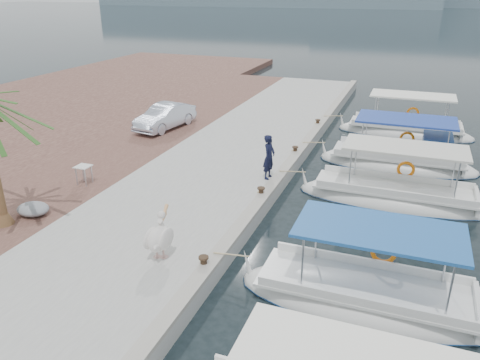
{
  "coord_description": "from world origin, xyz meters",
  "views": [
    {
      "loc": [
        4.36,
        -13.3,
        7.56
      ],
      "look_at": [
        -1.0,
        1.05,
        1.2
      ],
      "focal_mm": 35.0,
      "sensor_mm": 36.0,
      "label": 1
    }
  ],
  "objects_px": {
    "fishing_caique_c": "(393,199)",
    "parked_car": "(165,117)",
    "fishing_caique_b": "(364,300)",
    "pelican": "(159,237)",
    "fisherman": "(269,157)",
    "fishing_caique_d": "(399,162)",
    "fishing_caique_e": "(404,132)"
  },
  "relations": [
    {
      "from": "fishing_caique_c",
      "to": "fisherman",
      "type": "height_order",
      "value": "fisherman"
    },
    {
      "from": "pelican",
      "to": "fishing_caique_e",
      "type": "bearing_deg",
      "value": 70.39
    },
    {
      "from": "fishing_caique_e",
      "to": "pelican",
      "type": "xyz_separation_m",
      "value": [
        -5.88,
        -16.51,
        1.02
      ]
    },
    {
      "from": "pelican",
      "to": "fisherman",
      "type": "distance_m",
      "value": 6.79
    },
    {
      "from": "fishing_caique_b",
      "to": "fishing_caique_c",
      "type": "relative_size",
      "value": 0.92
    },
    {
      "from": "parked_car",
      "to": "fisherman",
      "type": "bearing_deg",
      "value": -24.31
    },
    {
      "from": "fishing_caique_c",
      "to": "fishing_caique_e",
      "type": "distance_m",
      "value": 9.28
    },
    {
      "from": "fishing_caique_d",
      "to": "parked_car",
      "type": "xyz_separation_m",
      "value": [
        -12.06,
        0.26,
        0.95
      ]
    },
    {
      "from": "fishing_caique_c",
      "to": "pelican",
      "type": "height_order",
      "value": "fishing_caique_c"
    },
    {
      "from": "fishing_caique_b",
      "to": "fishing_caique_c",
      "type": "distance_m",
      "value": 6.71
    },
    {
      "from": "pelican",
      "to": "fishing_caique_d",
      "type": "bearing_deg",
      "value": 62.44
    },
    {
      "from": "fishing_caique_e",
      "to": "fisherman",
      "type": "distance_m",
      "value": 10.99
    },
    {
      "from": "fisherman",
      "to": "fishing_caique_b",
      "type": "bearing_deg",
      "value": -136.91
    },
    {
      "from": "fishing_caique_b",
      "to": "parked_car",
      "type": "distance_m",
      "value": 16.14
    },
    {
      "from": "fisherman",
      "to": "parked_car",
      "type": "relative_size",
      "value": 0.45
    },
    {
      "from": "fishing_caique_c",
      "to": "fishing_caique_e",
      "type": "xyz_separation_m",
      "value": [
        -0.0,
        9.28,
        -0.0
      ]
    },
    {
      "from": "fishing_caique_c",
      "to": "fishing_caique_e",
      "type": "height_order",
      "value": "same"
    },
    {
      "from": "fishing_caique_c",
      "to": "fishing_caique_d",
      "type": "distance_m",
      "value": 4.03
    },
    {
      "from": "fisherman",
      "to": "fishing_caique_e",
      "type": "bearing_deg",
      "value": -18.89
    },
    {
      "from": "fishing_caique_c",
      "to": "pelican",
      "type": "distance_m",
      "value": 9.37
    },
    {
      "from": "fishing_caique_c",
      "to": "parked_car",
      "type": "height_order",
      "value": "fishing_caique_c"
    },
    {
      "from": "fishing_caique_c",
      "to": "parked_car",
      "type": "relative_size",
      "value": 1.83
    },
    {
      "from": "fishing_caique_b",
      "to": "fishing_caique_e",
      "type": "relative_size",
      "value": 0.92
    },
    {
      "from": "fishing_caique_d",
      "to": "fishing_caique_e",
      "type": "bearing_deg",
      "value": 89.93
    },
    {
      "from": "fishing_caique_b",
      "to": "pelican",
      "type": "xyz_separation_m",
      "value": [
        -5.59,
        -0.52,
        1.02
      ]
    },
    {
      "from": "fishing_caique_b",
      "to": "fishing_caique_e",
      "type": "distance_m",
      "value": 15.99
    },
    {
      "from": "fishing_caique_d",
      "to": "fishing_caique_b",
      "type": "bearing_deg",
      "value": -91.54
    },
    {
      "from": "fishing_caique_e",
      "to": "parked_car",
      "type": "bearing_deg",
      "value": -157.51
    },
    {
      "from": "pelican",
      "to": "fisherman",
      "type": "relative_size",
      "value": 0.91
    },
    {
      "from": "fishing_caique_c",
      "to": "fishing_caique_e",
      "type": "relative_size",
      "value": 1.0
    },
    {
      "from": "pelican",
      "to": "fisherman",
      "type": "bearing_deg",
      "value": 80.7
    },
    {
      "from": "fishing_caique_e",
      "to": "fishing_caique_c",
      "type": "bearing_deg",
      "value": -89.99
    }
  ]
}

